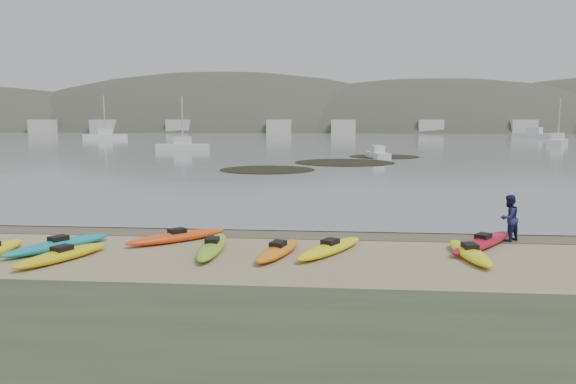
# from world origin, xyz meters

# --- Properties ---
(ground) EXTENTS (600.00, 600.00, 0.00)m
(ground) POSITION_xyz_m (0.00, 0.00, 0.00)
(ground) COLOR tan
(ground) RESTS_ON ground
(wet_sand) EXTENTS (60.00, 60.00, 0.00)m
(wet_sand) POSITION_xyz_m (0.00, -0.30, 0.00)
(wet_sand) COLOR brown
(wet_sand) RESTS_ON ground
(water) EXTENTS (1200.00, 1200.00, 0.00)m
(water) POSITION_xyz_m (0.00, 300.00, 0.01)
(water) COLOR slate
(water) RESTS_ON ground
(kayaks) EXTENTS (21.06, 6.64, 0.34)m
(kayaks) POSITION_xyz_m (-0.23, -3.37, 0.17)
(kayaks) COLOR #AF1229
(kayaks) RESTS_ON ground
(person_east) EXTENTS (1.00, 0.97, 1.62)m
(person_east) POSITION_xyz_m (7.76, -0.98, 0.81)
(person_east) COLOR navy
(person_east) RESTS_ON ground
(kelp_mats) EXTENTS (18.75, 25.06, 0.04)m
(kelp_mats) POSITION_xyz_m (1.77, 33.57, 0.03)
(kelp_mats) COLOR black
(kelp_mats) RESTS_ON water
(moored_boats) EXTENTS (98.43, 73.33, 1.25)m
(moored_boats) POSITION_xyz_m (4.95, 83.38, 0.56)
(moored_boats) COLOR silver
(moored_boats) RESTS_ON ground
(far_hills) EXTENTS (550.00, 135.00, 80.00)m
(far_hills) POSITION_xyz_m (39.38, 193.97, -15.93)
(far_hills) COLOR #384235
(far_hills) RESTS_ON ground
(far_town) EXTENTS (199.00, 5.00, 4.00)m
(far_town) POSITION_xyz_m (6.00, 145.00, 2.00)
(far_town) COLOR beige
(far_town) RESTS_ON ground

